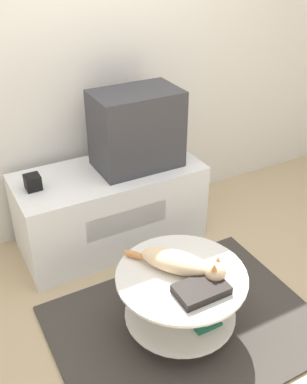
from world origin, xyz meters
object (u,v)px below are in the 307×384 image
(cat, at_px, (181,263))
(dvd_box, at_px, (201,290))
(speaker, at_px, (33,182))
(tv, at_px, (137,129))

(cat, bearing_deg, dvd_box, -37.34)
(cat, bearing_deg, speaker, 169.54)
(speaker, distance_m, cat, 1.13)
(dvd_box, height_order, cat, cat)
(dvd_box, relative_size, cat, 0.55)
(speaker, height_order, cat, speaker)
(tv, height_order, speaker, tv)
(tv, relative_size, speaker, 5.93)
(tv, relative_size, dvd_box, 2.14)
(tv, height_order, dvd_box, tv)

